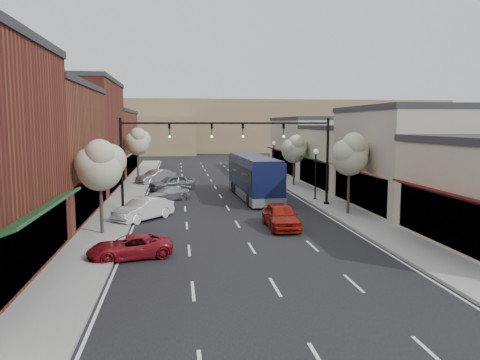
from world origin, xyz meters
name	(u,v)px	position (x,y,z in m)	size (l,w,h in m)	color
ground	(241,231)	(0.00, 0.00, 0.00)	(160.00, 160.00, 0.00)	black
sidewalk_left	(131,190)	(-8.40, 18.50, 0.07)	(2.80, 73.00, 0.15)	gray
sidewalk_right	(298,187)	(8.40, 18.50, 0.07)	(2.80, 73.00, 0.15)	gray
curb_left	(146,190)	(-7.00, 18.50, 0.07)	(0.25, 73.00, 0.17)	gray
curb_right	(285,187)	(7.00, 18.50, 0.07)	(0.25, 73.00, 0.17)	gray
bldg_left_midnear	(25,151)	(-14.23, 6.00, 4.66)	(10.14, 14.10, 9.40)	brown
bldg_left_midfar	(70,136)	(-14.24, 20.00, 5.40)	(10.14, 14.10, 10.90)	maroon
bldg_left_far	(98,142)	(-14.22, 36.00, 4.16)	(10.14, 18.10, 8.40)	brown
bldg_right_midnear	(408,158)	(13.72, 6.00, 3.91)	(9.14, 12.10, 7.90)	#A59D8D
bldg_right_midfar	(350,157)	(13.70, 18.00, 3.17)	(9.14, 12.10, 6.40)	#C0B498
bldg_right_far	(312,146)	(13.71, 32.00, 3.66)	(9.14, 16.10, 7.40)	#A59D8D
hill_far	(193,126)	(0.00, 90.00, 6.00)	(120.00, 30.00, 12.00)	#7A6647
hill_near	(79,136)	(-25.00, 78.00, 4.00)	(50.00, 20.00, 8.00)	#7A6647
signal_mast_right	(298,148)	(5.62, 8.00, 4.62)	(8.22, 0.46, 7.00)	black
signal_mast_left	(153,149)	(-5.62, 8.00, 4.62)	(8.22, 0.46, 7.00)	black
tree_right_near	(350,154)	(8.35, 3.94, 4.45)	(2.85, 2.65, 5.95)	#47382B
tree_right_far	(295,148)	(8.35, 19.94, 3.99)	(2.85, 2.65, 5.43)	#47382B
tree_left_near	(100,164)	(-8.25, -0.06, 4.22)	(2.85, 2.65, 5.69)	#47382B
tree_left_far	(138,141)	(-8.25, 25.94, 4.60)	(2.85, 2.65, 6.13)	#47382B
lamp_post_near	(316,166)	(7.80, 10.50, 3.01)	(0.44, 0.44, 4.44)	black
lamp_post_far	(274,153)	(7.80, 28.00, 3.01)	(0.44, 0.44, 4.44)	black
coach_bus	(254,176)	(2.80, 12.59, 1.93)	(3.11, 12.24, 3.71)	#0E1439
red_hatchback	(281,216)	(2.57, 0.46, 0.79)	(1.87, 4.64, 1.58)	maroon
parked_car_a	(130,247)	(-6.20, -5.07, 0.57)	(1.89, 4.09, 1.14)	maroon
parked_car_b	(143,209)	(-6.20, 4.16, 0.76)	(1.61, 4.61, 1.52)	silver
parked_car_c	(167,194)	(-4.75, 12.18, 0.59)	(1.66, 4.08, 1.18)	#A4A3A9
parked_car_d	(172,183)	(-4.42, 18.38, 0.77)	(1.82, 4.52, 1.54)	#595B60
parked_car_e	(156,177)	(-6.20, 23.90, 0.77)	(1.63, 4.68, 1.54)	#98989D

